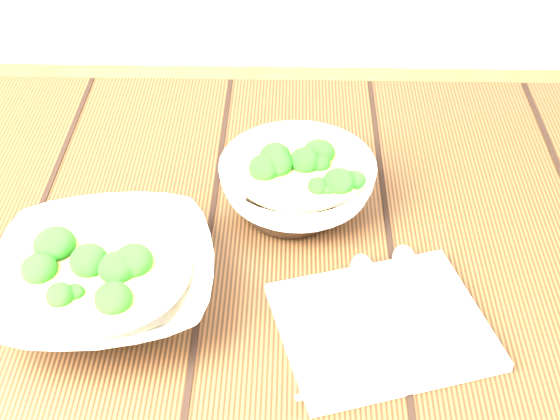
{
  "coord_description": "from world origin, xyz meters",
  "views": [
    {
      "loc": [
        0.07,
        -0.58,
        1.33
      ],
      "look_at": [
        0.06,
        0.05,
        0.8
      ],
      "focal_mm": 50.0,
      "sensor_mm": 36.0,
      "label": 1
    }
  ],
  "objects_px": {
    "table": "(228,350)",
    "soup_bowl_back": "(297,182)",
    "napkin": "(382,326)",
    "trivet": "(290,205)",
    "soup_bowl_front": "(106,279)"
  },
  "relations": [
    {
      "from": "table",
      "to": "soup_bowl_back",
      "type": "bearing_deg",
      "value": 57.81
    },
    {
      "from": "napkin",
      "to": "soup_bowl_back",
      "type": "bearing_deg",
      "value": 97.06
    },
    {
      "from": "table",
      "to": "soup_bowl_front",
      "type": "distance_m",
      "value": 0.19
    },
    {
      "from": "soup_bowl_front",
      "to": "soup_bowl_back",
      "type": "xyz_separation_m",
      "value": [
        0.19,
        0.16,
        0.0
      ]
    },
    {
      "from": "soup_bowl_front",
      "to": "soup_bowl_back",
      "type": "bearing_deg",
      "value": 39.81
    },
    {
      "from": "soup_bowl_front",
      "to": "trivet",
      "type": "distance_m",
      "value": 0.23
    },
    {
      "from": "soup_bowl_front",
      "to": "napkin",
      "type": "xyz_separation_m",
      "value": [
        0.27,
        -0.03,
        -0.02
      ]
    },
    {
      "from": "soup_bowl_front",
      "to": "soup_bowl_back",
      "type": "height_order",
      "value": "same"
    },
    {
      "from": "table",
      "to": "trivet",
      "type": "distance_m",
      "value": 0.18
    },
    {
      "from": "table",
      "to": "soup_bowl_back",
      "type": "height_order",
      "value": "soup_bowl_back"
    },
    {
      "from": "soup_bowl_back",
      "to": "napkin",
      "type": "bearing_deg",
      "value": -66.38
    },
    {
      "from": "trivet",
      "to": "table",
      "type": "bearing_deg",
      "value": -123.98
    },
    {
      "from": "table",
      "to": "trivet",
      "type": "xyz_separation_m",
      "value": [
        0.07,
        0.1,
        0.13
      ]
    },
    {
      "from": "table",
      "to": "trivet",
      "type": "height_order",
      "value": "trivet"
    },
    {
      "from": "soup_bowl_front",
      "to": "trivet",
      "type": "height_order",
      "value": "soup_bowl_front"
    }
  ]
}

